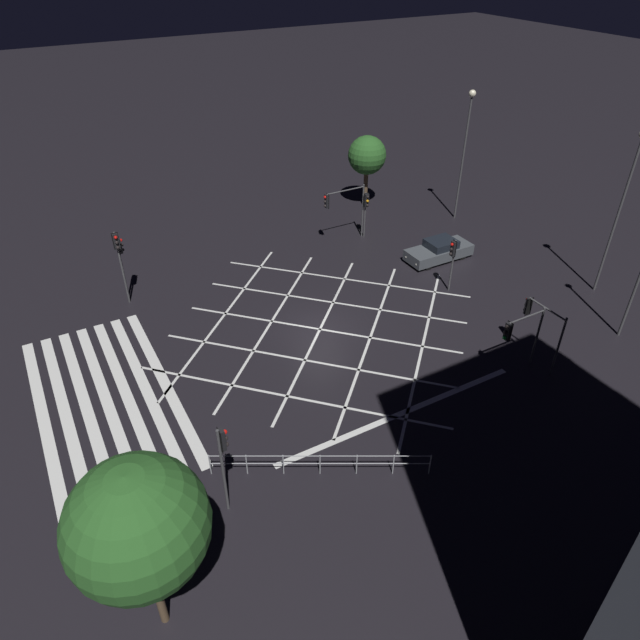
{
  "coord_description": "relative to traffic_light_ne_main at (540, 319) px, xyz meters",
  "views": [
    {
      "loc": [
        21.88,
        -12.14,
        17.99
      ],
      "look_at": [
        0.0,
        0.0,
        0.61
      ],
      "focal_mm": 32.0,
      "sensor_mm": 36.0,
      "label": 1
    }
  ],
  "objects": [
    {
      "name": "traffic_light_se_cross",
      "position": [
        1.07,
        -16.57,
        0.54
      ],
      "size": [
        0.36,
        0.39,
        4.1
      ],
      "rotation": [
        0.0,
        0.0,
        1.57
      ],
      "color": "#424244",
      "rests_on": "ground_plane"
    },
    {
      "name": "street_tree_far",
      "position": [
        -20.14,
        3.03,
        1.53
      ],
      "size": [
        2.84,
        2.84,
        5.38
      ],
      "color": "brown",
      "rests_on": "ground_plane"
    },
    {
      "name": "road_markings",
      "position": [
        -6.91,
        -15.27,
        -2.38
      ],
      "size": [
        18.71,
        23.63,
        0.01
      ],
      "color": "silver",
      "rests_on": "ground_plane"
    },
    {
      "name": "traffic_light_sw_main",
      "position": [
        -14.96,
        -16.42,
        0.78
      ],
      "size": [
        0.39,
        0.36,
        4.45
      ],
      "color": "#424244",
      "rests_on": "ground_plane"
    },
    {
      "name": "waiting_car",
      "position": [
        -10.43,
        2.49,
        -1.75
      ],
      "size": [
        1.74,
        4.48,
        1.37
      ],
      "rotation": [
        0.0,
        0.0,
        -1.57
      ],
      "color": "#474C51",
      "rests_on": "ground_plane"
    },
    {
      "name": "traffic_light_ne_main",
      "position": [
        0.0,
        0.0,
        0.0
      ],
      "size": [
        2.47,
        0.36,
        3.26
      ],
      "rotation": [
        0.0,
        0.0,
        3.14
      ],
      "color": "#424244",
      "rests_on": "ground_plane"
    },
    {
      "name": "traffic_light_sw_cross",
      "position": [
        -15.73,
        -16.23,
        0.33
      ],
      "size": [
        0.36,
        0.39,
        3.79
      ],
      "rotation": [
        0.0,
        0.0,
        1.57
      ],
      "color": "#424244",
      "rests_on": "ground_plane"
    },
    {
      "name": "traffic_light_nw_main",
      "position": [
        -15.49,
        0.03,
        -0.07
      ],
      "size": [
        0.39,
        0.36,
        3.24
      ],
      "color": "#424244",
      "rests_on": "ground_plane"
    },
    {
      "name": "traffic_light_ne_cross",
      "position": [
        0.3,
        -1.64,
        0.04
      ],
      "size": [
        0.36,
        2.45,
        3.31
      ],
      "rotation": [
        0.0,
        0.0,
        -1.57
      ],
      "color": "#424244",
      "rests_on": "ground_plane"
    },
    {
      "name": "street_lamp_west",
      "position": [
        -2.9,
        8.28,
        4.03
      ],
      "size": [
        0.49,
        0.49,
        9.5
      ],
      "color": "#424244",
      "rests_on": "ground_plane"
    },
    {
      "name": "street_lamp_east",
      "position": [
        -14.98,
        7.68,
        3.72
      ],
      "size": [
        0.48,
        0.48,
        9.08
      ],
      "color": "#424244",
      "rests_on": "ground_plane"
    },
    {
      "name": "traffic_light_nw_cross",
      "position": [
        -15.73,
        -1.71,
        0.43
      ],
      "size": [
        0.36,
        3.11,
        3.79
      ],
      "rotation": [
        0.0,
        0.0,
        -1.57
      ],
      "color": "#424244",
      "rests_on": "ground_plane"
    },
    {
      "name": "traffic_light_median_north",
      "position": [
        -7.11,
        0.52,
        -0.03
      ],
      "size": [
        0.36,
        0.39,
        3.3
      ],
      "rotation": [
        0.0,
        0.0,
        -1.57
      ],
      "color": "#424244",
      "rests_on": "ground_plane"
    },
    {
      "name": "ground_plane",
      "position": [
        -7.31,
        -8.08,
        -2.39
      ],
      "size": [
        200.0,
        200.0,
        0.0
      ],
      "primitive_type": "plane",
      "color": "black"
    },
    {
      "name": "street_tree_near",
      "position": [
        4.01,
        -19.94,
        2.37
      ],
      "size": [
        3.97,
        3.97,
        6.75
      ],
      "color": "brown",
      "rests_on": "ground_plane"
    },
    {
      "name": "pedestrian_railing",
      "position": [
        1.31,
        -12.86,
        -1.71
      ],
      "size": [
        4.26,
        7.63,
        1.05
      ],
      "rotation": [
        0.0,
        0.0,
        1.06
      ],
      "color": "#9EA0A5",
      "rests_on": "ground_plane"
    }
  ]
}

